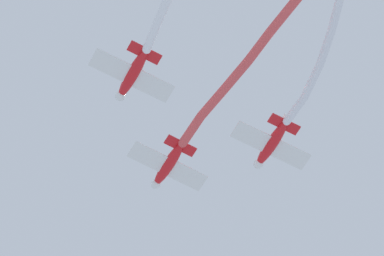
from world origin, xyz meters
TOP-DOWN VIEW (x-y plane):
  - airplane_lead at (-2.81, 0.26)m, footprint 7.26×5.49m
  - smoke_trail_lead at (-3.74, -16.71)m, footprint 1.93×29.57m
  - airplane_left_wing at (-10.42, -4.53)m, footprint 7.27×5.50m
  - airplane_right_wing at (2.76, -6.81)m, footprint 7.27×5.51m

SIDE VIEW (x-z plane):
  - airplane_lead at x=-2.81m, z-range 69.05..70.85m
  - airplane_left_wing at x=-10.42m, z-range 69.05..70.85m
  - airplane_right_wing at x=2.76m, z-range 69.35..71.15m
  - smoke_trail_lead at x=-3.74m, z-range 69.59..73.70m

